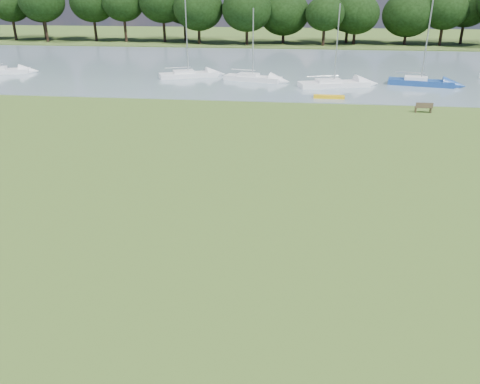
# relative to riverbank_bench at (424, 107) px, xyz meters

# --- Properties ---
(ground) EXTENTS (220.00, 220.00, 0.00)m
(ground) POSITION_rel_riverbank_bench_xyz_m (-11.72, -19.67, -0.42)
(ground) COLOR olive
(river) EXTENTS (220.00, 40.00, 0.10)m
(river) POSITION_rel_riverbank_bench_xyz_m (-11.72, 22.33, -0.42)
(river) COLOR gray
(river) RESTS_ON ground
(far_bank) EXTENTS (220.00, 20.00, 0.40)m
(far_bank) POSITION_rel_riverbank_bench_xyz_m (-11.72, 52.33, -0.42)
(far_bank) COLOR #4C6626
(far_bank) RESTS_ON ground
(riverbank_bench) EXTENTS (1.35, 0.41, 0.83)m
(riverbank_bench) POSITION_rel_riverbank_bench_xyz_m (0.00, 0.00, 0.00)
(riverbank_bench) COLOR brown
(riverbank_bench) RESTS_ON ground
(kayak) EXTENTS (2.79, 0.72, 0.28)m
(kayak) POSITION_rel_riverbank_bench_xyz_m (-7.30, 4.33, -0.23)
(kayak) COLOR #E9B30E
(kayak) RESTS_ON river
(tree_line) EXTENTS (145.16, 8.59, 10.39)m
(tree_line) POSITION_rel_riverbank_bench_xyz_m (-10.51, 48.33, 5.80)
(tree_line) COLOR black
(tree_line) RESTS_ON far_bank
(sailboat_1) EXTENTS (6.63, 3.17, 8.38)m
(sailboat_1) POSITION_rel_riverbank_bench_xyz_m (2.34, 11.83, 0.15)
(sailboat_1) COLOR navy
(sailboat_1) RESTS_ON river
(sailboat_2) EXTENTS (6.41, 3.66, 9.55)m
(sailboat_2) POSITION_rel_riverbank_bench_xyz_m (-44.92, 13.44, 0.13)
(sailboat_2) COLOR white
(sailboat_2) RESTS_ON river
(sailboat_3) EXTENTS (6.44, 3.32, 7.36)m
(sailboat_3) POSITION_rel_riverbank_bench_xyz_m (-15.12, 12.39, 0.08)
(sailboat_3) COLOR white
(sailboat_3) RESTS_ON river
(sailboat_5) EXTENTS (7.39, 3.94, 7.87)m
(sailboat_5) POSITION_rel_riverbank_bench_xyz_m (-6.60, 10.05, 0.07)
(sailboat_5) COLOR white
(sailboat_5) RESTS_ON river
(sailboat_6) EXTENTS (6.59, 4.27, 8.72)m
(sailboat_6) POSITION_rel_riverbank_bench_xyz_m (-22.53, 13.68, 0.10)
(sailboat_6) COLOR white
(sailboat_6) RESTS_ON river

